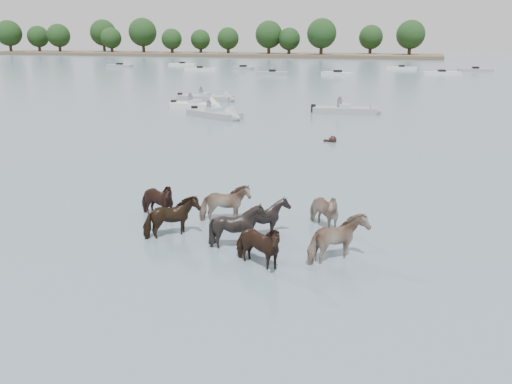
% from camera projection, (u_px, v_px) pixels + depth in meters
% --- Properties ---
extents(ground, '(400.00, 400.00, 0.00)m').
position_uv_depth(ground, '(138.00, 250.00, 13.84)').
color(ground, slate).
rests_on(ground, ground).
extents(shoreline, '(160.00, 30.00, 1.00)m').
position_uv_depth(shoreline, '(192.00, 54.00, 171.14)').
color(shoreline, '#4C4233').
rests_on(shoreline, ground).
extents(pony_herd, '(7.74, 4.65, 1.41)m').
position_uv_depth(pony_herd, '(245.00, 222.00, 14.47)').
color(pony_herd, black).
rests_on(pony_herd, ground).
extents(swimming_pony, '(0.72, 0.44, 0.44)m').
position_uv_depth(swimming_pony, '(332.00, 140.00, 28.29)').
color(swimming_pony, black).
rests_on(swimming_pony, ground).
extents(motorboat_a, '(4.48, 1.61, 1.92)m').
position_uv_depth(motorboat_a, '(203.00, 106.00, 41.40)').
color(motorboat_a, silver).
rests_on(motorboat_a, ground).
extents(motorboat_b, '(5.12, 3.51, 1.92)m').
position_uv_depth(motorboat_b, '(221.00, 115.00, 36.49)').
color(motorboat_b, gray).
rests_on(motorboat_b, ground).
extents(motorboat_c, '(5.49, 2.35, 1.92)m').
position_uv_depth(motorboat_c, '(354.00, 111.00, 38.85)').
color(motorboat_c, gray).
rests_on(motorboat_c, ground).
extents(motorboat_f, '(5.73, 1.70, 1.92)m').
position_uv_depth(motorboat_f, '(213.00, 99.00, 46.74)').
color(motorboat_f, gray).
rests_on(motorboat_f, ground).
extents(distant_flotilla, '(105.40, 26.49, 0.93)m').
position_uv_depth(distant_flotilla, '(392.00, 71.00, 85.08)').
color(distant_flotilla, gray).
rests_on(distant_flotilla, ground).
extents(treeline, '(148.74, 21.26, 12.28)m').
position_uv_depth(treeline, '(172.00, 35.00, 168.68)').
color(treeline, '#382619').
rests_on(treeline, ground).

